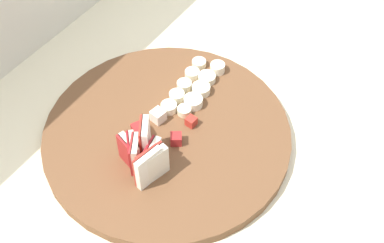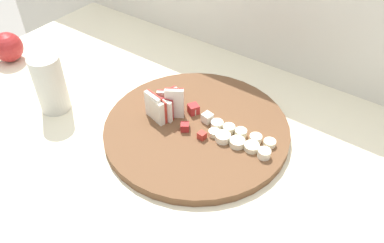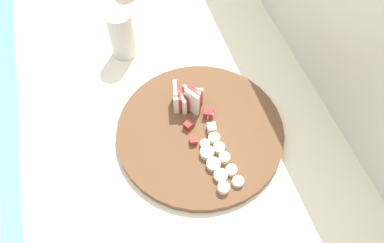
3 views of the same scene
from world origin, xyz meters
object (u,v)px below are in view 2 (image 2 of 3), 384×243
at_px(cutting_board, 196,129).
at_px(small_jar, 50,84).
at_px(apple_dice_pile, 197,117).
at_px(whole_apple, 8,47).
at_px(banana_slice_rows, 239,138).
at_px(apple_wedge_fan, 164,105).

bearing_deg(cutting_board, small_jar, -158.74).
bearing_deg(apple_dice_pile, whole_apple, -172.97).
bearing_deg(small_jar, cutting_board, 21.26).
bearing_deg(cutting_board, apple_dice_pile, 124.32).
height_order(apple_dice_pile, small_jar, small_jar).
height_order(apple_dice_pile, banana_slice_rows, apple_dice_pile).
bearing_deg(small_jar, whole_apple, 166.20).
relative_size(apple_wedge_fan, whole_apple, 1.01).
distance_m(apple_wedge_fan, banana_slice_rows, 0.17).
relative_size(apple_dice_pile, small_jar, 0.62).
xyz_separation_m(cutting_board, whole_apple, (-0.54, -0.05, 0.03)).
xyz_separation_m(banana_slice_rows, small_jar, (-0.39, -0.13, 0.04)).
bearing_deg(apple_dice_pile, small_jar, -156.09).
bearing_deg(cutting_board, banana_slice_rows, 7.07).
height_order(cutting_board, apple_wedge_fan, apple_wedge_fan).
bearing_deg(whole_apple, apple_wedge_fan, 4.99).
height_order(apple_wedge_fan, small_jar, small_jar).
relative_size(apple_dice_pile, banana_slice_rows, 0.57).
bearing_deg(cutting_board, apple_wedge_fan, -170.13).
bearing_deg(banana_slice_rows, apple_dice_pile, 179.55).
relative_size(banana_slice_rows, small_jar, 1.09).
height_order(apple_dice_pile, whole_apple, whole_apple).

